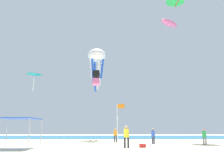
{
  "coord_description": "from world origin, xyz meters",
  "views": [
    {
      "loc": [
        0.09,
        -18.53,
        1.54
      ],
      "look_at": [
        0.49,
        13.13,
        8.15
      ],
      "focal_mm": 35.16,
      "sensor_mm": 36.0,
      "label": 1
    }
  ],
  "objects_px": {
    "cooler_box": "(142,145)",
    "kite_box_black": "(96,78)",
    "canopy_tent": "(18,120)",
    "kite_octopus_white": "(97,58)",
    "person_rightmost": "(153,135)",
    "banner_flag": "(118,122)",
    "kite_delta_green": "(175,0)",
    "person_central": "(204,135)",
    "kite_diamond_teal": "(34,75)",
    "person_near_tent": "(115,134)",
    "person_leftmost": "(126,135)",
    "kite_inflatable_pink": "(169,23)"
  },
  "relations": [
    {
      "from": "canopy_tent",
      "to": "cooler_box",
      "type": "distance_m",
      "value": 10.96
    },
    {
      "from": "kite_inflatable_pink",
      "to": "cooler_box",
      "type": "bearing_deg",
      "value": 31.58
    },
    {
      "from": "person_central",
      "to": "kite_box_black",
      "type": "height_order",
      "value": "kite_box_black"
    },
    {
      "from": "banner_flag",
      "to": "kite_box_black",
      "type": "distance_m",
      "value": 15.32
    },
    {
      "from": "person_leftmost",
      "to": "banner_flag",
      "type": "relative_size",
      "value": 0.53
    },
    {
      "from": "person_rightmost",
      "to": "kite_diamond_teal",
      "type": "xyz_separation_m",
      "value": [
        -17.42,
        10.46,
        9.39
      ]
    },
    {
      "from": "person_central",
      "to": "cooler_box",
      "type": "relative_size",
      "value": 2.89
    },
    {
      "from": "person_leftmost",
      "to": "kite_octopus_white",
      "type": "xyz_separation_m",
      "value": [
        -3.7,
        16.68,
        12.75
      ]
    },
    {
      "from": "kite_diamond_teal",
      "to": "person_rightmost",
      "type": "bearing_deg",
      "value": -67.98
    },
    {
      "from": "kite_inflatable_pink",
      "to": "kite_diamond_teal",
      "type": "bearing_deg",
      "value": -24.76
    },
    {
      "from": "person_central",
      "to": "kite_diamond_teal",
      "type": "relative_size",
      "value": 0.55
    },
    {
      "from": "person_leftmost",
      "to": "person_central",
      "type": "distance_m",
      "value": 8.85
    },
    {
      "from": "person_central",
      "to": "kite_delta_green",
      "type": "height_order",
      "value": "kite_delta_green"
    },
    {
      "from": "canopy_tent",
      "to": "kite_octopus_white",
      "type": "distance_m",
      "value": 21.7
    },
    {
      "from": "person_near_tent",
      "to": "person_rightmost",
      "type": "bearing_deg",
      "value": -75.03
    },
    {
      "from": "person_rightmost",
      "to": "cooler_box",
      "type": "bearing_deg",
      "value": -156.19
    },
    {
      "from": "kite_delta_green",
      "to": "kite_octopus_white",
      "type": "bearing_deg",
      "value": 68.07
    },
    {
      "from": "banner_flag",
      "to": "kite_octopus_white",
      "type": "relative_size",
      "value": 0.49
    },
    {
      "from": "person_rightmost",
      "to": "kite_octopus_white",
      "type": "relative_size",
      "value": 0.23
    },
    {
      "from": "person_central",
      "to": "kite_box_black",
      "type": "distance_m",
      "value": 16.25
    },
    {
      "from": "person_central",
      "to": "banner_flag",
      "type": "distance_m",
      "value": 10.66
    },
    {
      "from": "person_rightmost",
      "to": "kite_diamond_teal",
      "type": "bearing_deg",
      "value": 104.27
    },
    {
      "from": "person_central",
      "to": "kite_octopus_white",
      "type": "relative_size",
      "value": 0.23
    },
    {
      "from": "person_rightmost",
      "to": "banner_flag",
      "type": "distance_m",
      "value": 8.7
    },
    {
      "from": "person_rightmost",
      "to": "cooler_box",
      "type": "distance_m",
      "value": 5.43
    },
    {
      "from": "kite_diamond_teal",
      "to": "cooler_box",
      "type": "bearing_deg",
      "value": -81.98
    },
    {
      "from": "banner_flag",
      "to": "kite_diamond_teal",
      "type": "relative_size",
      "value": 1.18
    },
    {
      "from": "cooler_box",
      "to": "kite_delta_green",
      "type": "xyz_separation_m",
      "value": [
        7.61,
        11.61,
        21.78
      ]
    },
    {
      "from": "person_near_tent",
      "to": "person_central",
      "type": "xyz_separation_m",
      "value": [
        8.99,
        -5.25,
        -0.05
      ]
    },
    {
      "from": "canopy_tent",
      "to": "cooler_box",
      "type": "xyz_separation_m",
      "value": [
        10.67,
        1.15,
        -2.21
      ]
    },
    {
      "from": "banner_flag",
      "to": "kite_box_black",
      "type": "xyz_separation_m",
      "value": [
        -2.63,
        13.5,
        6.74
      ]
    },
    {
      "from": "kite_octopus_white",
      "to": "banner_flag",
      "type": "bearing_deg",
      "value": 109.04
    },
    {
      "from": "canopy_tent",
      "to": "banner_flag",
      "type": "bearing_deg",
      "value": -9.33
    },
    {
      "from": "cooler_box",
      "to": "kite_box_black",
      "type": "xyz_separation_m",
      "value": [
        -4.87,
        10.96,
        8.72
      ]
    },
    {
      "from": "person_leftmost",
      "to": "kite_diamond_teal",
      "type": "height_order",
      "value": "kite_diamond_teal"
    },
    {
      "from": "person_near_tent",
      "to": "kite_inflatable_pink",
      "type": "bearing_deg",
      "value": 8.46
    },
    {
      "from": "cooler_box",
      "to": "kite_box_black",
      "type": "bearing_deg",
      "value": 113.95
    },
    {
      "from": "kite_delta_green",
      "to": "kite_diamond_teal",
      "type": "height_order",
      "value": "kite_delta_green"
    },
    {
      "from": "canopy_tent",
      "to": "kite_inflatable_pink",
      "type": "relative_size",
      "value": 0.71
    },
    {
      "from": "kite_octopus_white",
      "to": "kite_box_black",
      "type": "distance_m",
      "value": 7.37
    },
    {
      "from": "person_rightmost",
      "to": "cooler_box",
      "type": "xyz_separation_m",
      "value": [
        -1.96,
        -4.99,
        -0.82
      ]
    },
    {
      "from": "kite_box_black",
      "to": "person_near_tent",
      "type": "bearing_deg",
      "value": -43.15
    },
    {
      "from": "kite_delta_green",
      "to": "person_central",
      "type": "bearing_deg",
      "value": 173.53
    },
    {
      "from": "person_near_tent",
      "to": "kite_octopus_white",
      "type": "distance_m",
      "value": 15.53
    },
    {
      "from": "canopy_tent",
      "to": "banner_flag",
      "type": "relative_size",
      "value": 0.89
    },
    {
      "from": "banner_flag",
      "to": "kite_octopus_white",
      "type": "distance_m",
      "value": 22.46
    },
    {
      "from": "cooler_box",
      "to": "kite_octopus_white",
      "type": "height_order",
      "value": "kite_octopus_white"
    },
    {
      "from": "banner_flag",
      "to": "kite_box_black",
      "type": "relative_size",
      "value": 1.67
    },
    {
      "from": "kite_box_black",
      "to": "banner_flag",
      "type": "bearing_deg",
      "value": -76.34
    },
    {
      "from": "person_leftmost",
      "to": "kite_inflatable_pink",
      "type": "height_order",
      "value": "kite_inflatable_pink"
    }
  ]
}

